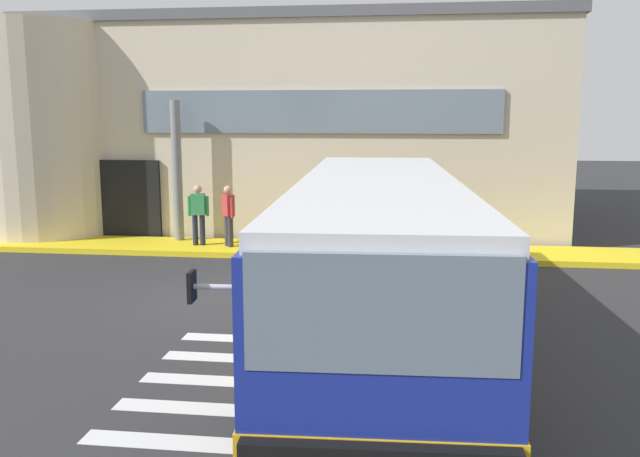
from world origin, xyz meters
name	(u,v)px	position (x,y,z in m)	size (l,w,h in m)	color
ground_plane	(232,299)	(0.00, 0.00, -0.01)	(80.00, 90.00, 0.02)	#2B2B2D
bay_paint_stripes	(295,385)	(2.00, -4.20, 0.00)	(4.40, 3.96, 0.01)	silver
terminal_building	(292,126)	(-0.66, 11.52, 3.33)	(17.99, 13.80, 6.67)	beige
boarding_curb	(276,249)	(0.00, 4.80, 0.07)	(20.19, 2.00, 0.15)	yellow
entry_support_column	(177,171)	(-2.96, 5.40, 2.13)	(0.28, 0.28, 3.97)	slate
bus_main_foreground	(378,260)	(3.04, -2.06, 1.33)	(3.06, 11.32, 2.70)	navy
passenger_near_column	(198,210)	(-2.16, 4.76, 1.11)	(0.59, 0.41, 1.68)	#1E2338
passenger_by_doorway	(228,213)	(-1.29, 4.66, 1.08)	(0.41, 0.48, 1.68)	#2D2D33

